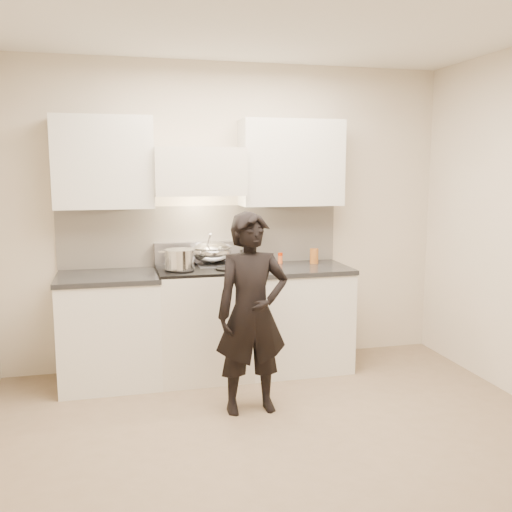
% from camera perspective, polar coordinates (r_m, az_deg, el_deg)
% --- Properties ---
extents(ground_plane, '(4.00, 4.00, 0.00)m').
position_cam_1_polar(ground_plane, '(3.89, 2.78, -18.49)').
color(ground_plane, '#836D54').
extents(room_shell, '(4.04, 3.54, 2.70)m').
position_cam_1_polar(room_shell, '(3.80, 0.50, 6.04)').
color(room_shell, beige).
rests_on(room_shell, ground).
extents(stove, '(0.76, 0.65, 0.96)m').
position_cam_1_polar(stove, '(4.96, -5.31, -6.52)').
color(stove, beige).
rests_on(stove, ground).
extents(counter_right, '(0.92, 0.67, 0.92)m').
position_cam_1_polar(counter_right, '(5.14, 3.92, -6.09)').
color(counter_right, silver).
rests_on(counter_right, ground).
extents(counter_left, '(0.82, 0.67, 0.92)m').
position_cam_1_polar(counter_left, '(4.91, -14.41, -7.08)').
color(counter_left, silver).
rests_on(counter_left, ground).
extents(wok, '(0.36, 0.45, 0.29)m').
position_cam_1_polar(wok, '(4.99, -4.48, 0.43)').
color(wok, silver).
rests_on(wok, stove).
extents(stock_pot, '(0.34, 0.31, 0.16)m').
position_cam_1_polar(stock_pot, '(4.72, -7.64, -0.31)').
color(stock_pot, silver).
rests_on(stock_pot, stove).
extents(utensil_crock, '(0.12, 0.12, 0.33)m').
position_cam_1_polar(utensil_crock, '(5.14, -0.66, 0.30)').
color(utensil_crock, '#A3A1AE').
rests_on(utensil_crock, counter_right).
extents(spice_jar, '(0.04, 0.04, 0.10)m').
position_cam_1_polar(spice_jar, '(5.20, 2.44, -0.20)').
color(spice_jar, orange).
rests_on(spice_jar, counter_right).
extents(oil_glass, '(0.08, 0.08, 0.14)m').
position_cam_1_polar(oil_glass, '(5.22, 5.83, 0.01)').
color(oil_glass, '#A45B22').
rests_on(oil_glass, counter_right).
extents(person, '(0.55, 0.37, 1.47)m').
position_cam_1_polar(person, '(4.15, -0.41, -5.77)').
color(person, black).
rests_on(person, ground).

